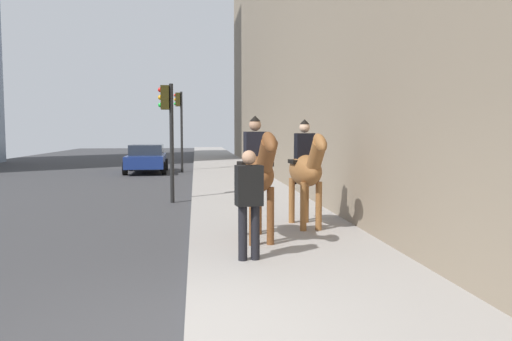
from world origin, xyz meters
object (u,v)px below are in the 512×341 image
Objects in this scene: mounted_horse_far at (306,168)px; traffic_light_near_curb at (168,123)px; traffic_light_far_curb at (180,119)px; car_near_lane at (147,158)px; mounted_horse_near at (257,172)px; pedestrian_greeting at (249,197)px.

traffic_light_near_curb is at bearing -151.24° from mounted_horse_far.
traffic_light_near_curb is at bearing -179.98° from traffic_light_far_curb.
car_near_lane is 2.64m from traffic_light_far_curb.
mounted_horse_near is at bearing -162.38° from traffic_light_near_curb.
car_near_lane is (16.02, 4.77, -0.58)m from mounted_horse_far.
pedestrian_greeting is 0.49× the size of traffic_light_near_curb.
mounted_horse_far is 0.50× the size of car_near_lane.
traffic_light_near_curb is (7.28, 1.59, 1.26)m from pedestrian_greeting.
traffic_light_far_curb reaches higher than mounted_horse_far.
mounted_horse_near is at bearing -49.30° from mounted_horse_far.
traffic_light_far_curb reaches higher than mounted_horse_near.
mounted_horse_near is 17.55m from car_near_lane.
mounted_horse_far reaches higher than pedestrian_greeting.
pedestrian_greeting is 18.82m from car_near_lane.
mounted_horse_far reaches higher than car_near_lane.
mounted_horse_near is 0.50× the size of car_near_lane.
traffic_light_near_curb reaches higher than car_near_lane.
pedestrian_greeting is (-1.36, 0.29, -0.28)m from mounted_horse_near.
mounted_horse_far is 2.91m from pedestrian_greeting.
mounted_horse_far is at bearing 15.06° from car_near_lane.
traffic_light_far_curb reaches higher than pedestrian_greeting.
mounted_horse_far is 5.75m from traffic_light_near_curb.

